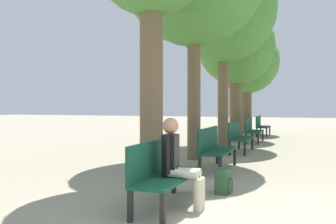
{
  "coord_description": "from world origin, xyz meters",
  "views": [
    {
      "loc": [
        0.31,
        -4.1,
        1.41
      ],
      "look_at": [
        -2.67,
        4.06,
        1.25
      ],
      "focal_mm": 40.0,
      "sensor_mm": 36.0,
      "label": 1
    }
  ],
  "objects_px": {
    "bench_row_1": "(214,146)",
    "tree_row_4": "(247,62)",
    "tree_row_2": "(223,11)",
    "person_seated": "(178,160)",
    "bench_row_0": "(162,170)",
    "tree_row_3": "(236,47)",
    "backpack": "(224,181)",
    "bench_row_3": "(252,129)",
    "bench_row_2": "(238,135)",
    "bench_row_4": "(261,125)"
  },
  "relations": [
    {
      "from": "backpack",
      "to": "person_seated",
      "type": "bearing_deg",
      "value": -110.33
    },
    {
      "from": "bench_row_1",
      "to": "backpack",
      "type": "distance_m",
      "value": 2.23
    },
    {
      "from": "bench_row_3",
      "to": "tree_row_3",
      "type": "bearing_deg",
      "value": 123.12
    },
    {
      "from": "tree_row_3",
      "to": "tree_row_4",
      "type": "xyz_separation_m",
      "value": [
        -0.0,
        3.08,
        -0.29
      ]
    },
    {
      "from": "bench_row_1",
      "to": "person_seated",
      "type": "xyz_separation_m",
      "value": [
        0.24,
        -3.19,
        0.15
      ]
    },
    {
      "from": "bench_row_1",
      "to": "backpack",
      "type": "xyz_separation_m",
      "value": [
        0.64,
        -2.11,
        -0.32
      ]
    },
    {
      "from": "bench_row_4",
      "to": "tree_row_2",
      "type": "xyz_separation_m",
      "value": [
        -0.84,
        -4.48,
        4.21
      ]
    },
    {
      "from": "bench_row_2",
      "to": "bench_row_3",
      "type": "relative_size",
      "value": 1.0
    },
    {
      "from": "bench_row_3",
      "to": "person_seated",
      "type": "relative_size",
      "value": 1.36
    },
    {
      "from": "bench_row_2",
      "to": "tree_row_3",
      "type": "bearing_deg",
      "value": 100.67
    },
    {
      "from": "bench_row_1",
      "to": "bench_row_3",
      "type": "height_order",
      "value": "same"
    },
    {
      "from": "bench_row_2",
      "to": "bench_row_4",
      "type": "height_order",
      "value": "same"
    },
    {
      "from": "bench_row_2",
      "to": "bench_row_3",
      "type": "xyz_separation_m",
      "value": [
        0.0,
        3.17,
        0.0
      ]
    },
    {
      "from": "bench_row_2",
      "to": "bench_row_4",
      "type": "xyz_separation_m",
      "value": [
        0.0,
        6.35,
        0.0
      ]
    },
    {
      "from": "bench_row_2",
      "to": "tree_row_4",
      "type": "xyz_separation_m",
      "value": [
        -0.84,
        7.54,
        3.01
      ]
    },
    {
      "from": "tree_row_4",
      "to": "backpack",
      "type": "distance_m",
      "value": 13.33
    },
    {
      "from": "bench_row_4",
      "to": "person_seated",
      "type": "bearing_deg",
      "value": -88.91
    },
    {
      "from": "tree_row_2",
      "to": "tree_row_4",
      "type": "distance_m",
      "value": 5.8
    },
    {
      "from": "bench_row_1",
      "to": "tree_row_4",
      "type": "height_order",
      "value": "tree_row_4"
    },
    {
      "from": "tree_row_4",
      "to": "backpack",
      "type": "height_order",
      "value": "tree_row_4"
    },
    {
      "from": "bench_row_0",
      "to": "bench_row_2",
      "type": "distance_m",
      "value": 6.35
    },
    {
      "from": "bench_row_3",
      "to": "backpack",
      "type": "bearing_deg",
      "value": -85.64
    },
    {
      "from": "bench_row_0",
      "to": "person_seated",
      "type": "distance_m",
      "value": 0.28
    },
    {
      "from": "tree_row_4",
      "to": "person_seated",
      "type": "relative_size",
      "value": 4.17
    },
    {
      "from": "backpack",
      "to": "bench_row_3",
      "type": "bearing_deg",
      "value": 94.36
    },
    {
      "from": "bench_row_0",
      "to": "backpack",
      "type": "distance_m",
      "value": 1.29
    },
    {
      "from": "bench_row_1",
      "to": "bench_row_4",
      "type": "height_order",
      "value": "same"
    },
    {
      "from": "tree_row_2",
      "to": "person_seated",
      "type": "xyz_separation_m",
      "value": [
        1.08,
        -8.24,
        -4.06
      ]
    },
    {
      "from": "bench_row_3",
      "to": "person_seated",
      "type": "distance_m",
      "value": 9.55
    },
    {
      "from": "bench_row_0",
      "to": "bench_row_4",
      "type": "relative_size",
      "value": 1.0
    },
    {
      "from": "bench_row_0",
      "to": "bench_row_1",
      "type": "height_order",
      "value": "same"
    },
    {
      "from": "bench_row_2",
      "to": "bench_row_4",
      "type": "distance_m",
      "value": 6.35
    },
    {
      "from": "tree_row_2",
      "to": "person_seated",
      "type": "height_order",
      "value": "tree_row_2"
    },
    {
      "from": "bench_row_0",
      "to": "bench_row_1",
      "type": "relative_size",
      "value": 1.0
    },
    {
      "from": "bench_row_0",
      "to": "tree_row_3",
      "type": "distance_m",
      "value": 11.34
    },
    {
      "from": "bench_row_3",
      "to": "tree_row_4",
      "type": "xyz_separation_m",
      "value": [
        -0.84,
        4.37,
        3.01
      ]
    },
    {
      "from": "bench_row_4",
      "to": "bench_row_0",
      "type": "bearing_deg",
      "value": -90.0
    },
    {
      "from": "bench_row_0",
      "to": "bench_row_4",
      "type": "xyz_separation_m",
      "value": [
        0.0,
        12.7,
        0.0
      ]
    },
    {
      "from": "tree_row_3",
      "to": "backpack",
      "type": "distance_m",
      "value": 10.5
    },
    {
      "from": "bench_row_3",
      "to": "bench_row_1",
      "type": "bearing_deg",
      "value": -90.0
    },
    {
      "from": "bench_row_3",
      "to": "bench_row_4",
      "type": "distance_m",
      "value": 3.17
    },
    {
      "from": "tree_row_2",
      "to": "tree_row_3",
      "type": "relative_size",
      "value": 1.21
    },
    {
      "from": "tree_row_3",
      "to": "tree_row_4",
      "type": "distance_m",
      "value": 3.09
    },
    {
      "from": "bench_row_1",
      "to": "tree_row_4",
      "type": "bearing_deg",
      "value": 94.49
    },
    {
      "from": "bench_row_1",
      "to": "person_seated",
      "type": "relative_size",
      "value": 1.36
    },
    {
      "from": "bench_row_2",
      "to": "tree_row_2",
      "type": "distance_m",
      "value": 4.68
    },
    {
      "from": "tree_row_3",
      "to": "tree_row_4",
      "type": "relative_size",
      "value": 1.06
    },
    {
      "from": "backpack",
      "to": "tree_row_3",
      "type": "bearing_deg",
      "value": 98.67
    },
    {
      "from": "bench_row_3",
      "to": "person_seated",
      "type": "xyz_separation_m",
      "value": [
        0.24,
        -9.54,
        0.15
      ]
    },
    {
      "from": "bench_row_3",
      "to": "tree_row_2",
      "type": "xyz_separation_m",
      "value": [
        -0.84,
        -1.3,
        4.21
      ]
    }
  ]
}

